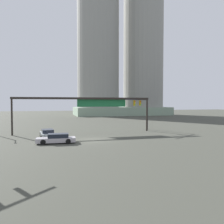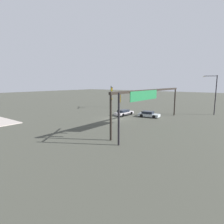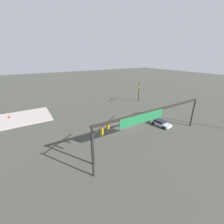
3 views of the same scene
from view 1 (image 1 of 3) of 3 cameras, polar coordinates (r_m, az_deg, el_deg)
The scene contains 6 objects.
ground_plane at distance 31.67m, azimuth -4.73°, elevation -6.99°, with size 237.15×237.15×0.00m, color #3E4036.
traffic_signal_opposite_side at distance 42.69m, azimuth 7.44°, elevation 1.21°, with size 5.80×3.98×6.03m.
overhead_sign_gantry at distance 39.15m, azimuth -5.91°, elevation 2.33°, with size 23.13×0.43×6.02m.
highrise_twin_tower at distance 99.05m, azimuth 2.32°, elevation 14.63°, with size 38.56×18.89×53.33m.
sedan_car_approaching at distance 30.07m, azimuth -13.53°, elevation -6.44°, with size 4.93×2.06×1.21m.
sedan_car_waiting_far at distance 35.42m, azimuth -15.70°, elevation -5.14°, with size 2.30×4.48×1.21m.
Camera 1 is at (-5.61, -30.75, 5.12)m, focal length 36.94 mm.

